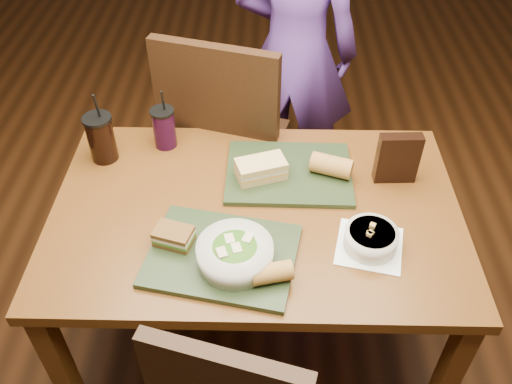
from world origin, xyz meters
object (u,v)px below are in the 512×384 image
at_px(diner, 295,52).
at_px(cup_cola, 101,138).
at_px(chair_far, 221,140).
at_px(tray_near, 222,256).
at_px(baguette_near, 272,273).
at_px(soup_bowl, 371,239).
at_px(dining_table, 256,228).
at_px(salad_bowl, 235,253).
at_px(baguette_far, 331,166).
at_px(chip_bag, 398,158).
at_px(cup_berry, 164,128).
at_px(tray_far, 289,173).
at_px(sandwich_near, 174,236).
at_px(sandwich_far, 261,169).

distance_m(diner, cup_cola, 1.00).
distance_m(chair_far, tray_near, 0.77).
xyz_separation_m(baguette_near, cup_cola, (-0.58, 0.54, 0.04)).
height_order(soup_bowl, baguette_near, soup_bowl).
distance_m(baguette_near, cup_cola, 0.80).
relative_size(dining_table, salad_bowl, 6.01).
relative_size(chair_far, salad_bowl, 5.03).
height_order(baguette_far, chip_bag, chip_bag).
xyz_separation_m(baguette_far, cup_cola, (-0.78, 0.09, 0.04)).
height_order(baguette_near, cup_berry, cup_berry).
bearing_deg(tray_far, salad_bowl, -112.19).
xyz_separation_m(baguette_near, baguette_far, (0.20, 0.45, 0.01)).
distance_m(sandwich_near, sandwich_far, 0.39).
xyz_separation_m(soup_bowl, sandwich_far, (-0.32, 0.29, 0.01)).
height_order(tray_far, soup_bowl, soup_bowl).
xyz_separation_m(sandwich_far, cup_cola, (-0.55, 0.11, 0.04)).
relative_size(sandwich_far, cup_berry, 0.78).
xyz_separation_m(tray_far, baguette_near, (-0.06, -0.46, 0.04)).
xyz_separation_m(chair_far, tray_near, (0.06, -0.75, 0.15)).
bearing_deg(baguette_far, soup_bowl, -73.55).
relative_size(sandwich_far, baguette_far, 1.32).
relative_size(salad_bowl, sandwich_near, 1.73).
height_order(diner, sandwich_near, diner).
bearing_deg(salad_bowl, sandwich_far, 79.54).
bearing_deg(salad_bowl, chair_far, 97.38).
xyz_separation_m(diner, salad_bowl, (-0.21, -1.20, 0.03)).
height_order(dining_table, baguette_far, baguette_far).
height_order(dining_table, tray_far, tray_far).
bearing_deg(dining_table, baguette_far, 31.84).
xyz_separation_m(salad_bowl, cup_cola, (-0.48, 0.48, 0.03)).
xyz_separation_m(cup_cola, cup_berry, (0.20, 0.08, -0.01)).
height_order(soup_bowl, cup_berry, cup_berry).
xyz_separation_m(dining_table, sandwich_far, (0.01, 0.13, 0.14)).
xyz_separation_m(sandwich_far, baguette_near, (0.04, -0.43, -0.00)).
bearing_deg(soup_bowl, dining_table, 155.32).
distance_m(sandwich_far, baguette_far, 0.23).
xyz_separation_m(dining_table, diner, (0.15, 0.97, 0.12)).
relative_size(tray_far, cup_berry, 1.82).
bearing_deg(tray_far, chip_bag, -2.17).
xyz_separation_m(tray_near, chip_bag, (0.55, 0.36, 0.08)).
bearing_deg(sandwich_far, baguette_far, 4.81).
bearing_deg(chip_bag, sandwich_near, -158.10).
xyz_separation_m(sandwich_far, cup_berry, (-0.35, 0.19, 0.03)).
xyz_separation_m(chair_far, sandwich_near, (-0.08, -0.71, 0.19)).
height_order(dining_table, sandwich_far, sandwich_far).
xyz_separation_m(baguette_near, cup_berry, (-0.38, 0.62, 0.03)).
relative_size(dining_table, tray_near, 3.10).
relative_size(cup_cola, cup_berry, 1.15).
height_order(tray_near, baguette_far, baguette_far).
relative_size(diner, sandwich_near, 12.42).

